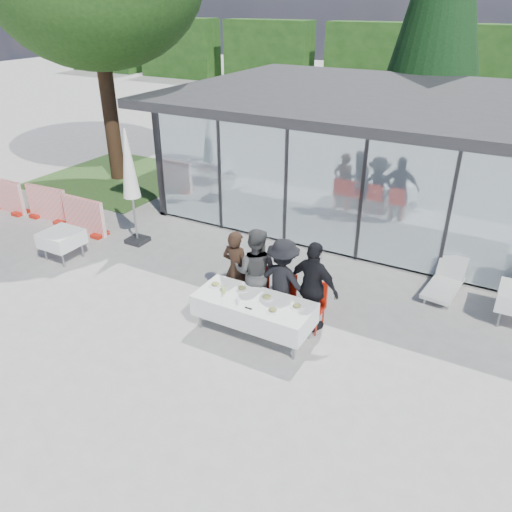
{
  "coord_description": "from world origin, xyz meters",
  "views": [
    {
      "loc": [
        4.14,
        -6.65,
        5.74
      ],
      "look_at": [
        -0.21,
        1.2,
        1.09
      ],
      "focal_mm": 35.0,
      "sensor_mm": 36.0,
      "label": 1
    }
  ],
  "objects_px": {
    "diner_chair_b": "(257,287)",
    "diner_chair_c": "(284,294)",
    "spare_table_left": "(61,239)",
    "plate_c": "(267,297)",
    "diner_chair_d": "(314,303)",
    "lounger": "(446,281)",
    "diner_b": "(255,272)",
    "plate_d": "(297,306)",
    "folded_eyeglasses": "(248,308)",
    "diner_chair_a": "(238,281)",
    "plate_b": "(242,288)",
    "diner_a": "(236,269)",
    "diner_d": "(313,287)",
    "construction_barriers": "(8,197)",
    "juice_bottle": "(224,290)",
    "market_umbrella": "(129,171)",
    "plate_extra": "(273,310)",
    "dining_table": "(254,309)",
    "plate_a": "(215,284)"
  },
  "relations": [
    {
      "from": "diner_chair_d",
      "to": "juice_bottle",
      "type": "height_order",
      "value": "diner_chair_d"
    },
    {
      "from": "diner_chair_b",
      "to": "folded_eyeglasses",
      "type": "distance_m",
      "value": 1.16
    },
    {
      "from": "diner_chair_a",
      "to": "plate_extra",
      "type": "bearing_deg",
      "value": -35.95
    },
    {
      "from": "diner_chair_d",
      "to": "plate_d",
      "type": "bearing_deg",
      "value": -97.95
    },
    {
      "from": "diner_chair_c",
      "to": "construction_barriers",
      "type": "relative_size",
      "value": 0.12
    },
    {
      "from": "dining_table",
      "to": "diner_b",
      "type": "bearing_deg",
      "value": 116.81
    },
    {
      "from": "plate_a",
      "to": "diner_b",
      "type": "bearing_deg",
      "value": 47.12
    },
    {
      "from": "diner_b",
      "to": "folded_eyeglasses",
      "type": "distance_m",
      "value": 1.09
    },
    {
      "from": "diner_d",
      "to": "lounger",
      "type": "height_order",
      "value": "diner_d"
    },
    {
      "from": "plate_d",
      "to": "market_umbrella",
      "type": "xyz_separation_m",
      "value": [
        -5.46,
        1.86,
        1.17
      ]
    },
    {
      "from": "spare_table_left",
      "to": "lounger",
      "type": "distance_m",
      "value": 8.99
    },
    {
      "from": "diner_b",
      "to": "construction_barriers",
      "type": "xyz_separation_m",
      "value": [
        -9.14,
        1.19,
        -0.48
      ]
    },
    {
      "from": "diner_chair_b",
      "to": "lounger",
      "type": "xyz_separation_m",
      "value": [
        3.26,
        2.6,
        -0.28
      ]
    },
    {
      "from": "diner_chair_a",
      "to": "juice_bottle",
      "type": "xyz_separation_m",
      "value": [
        0.19,
        -0.84,
        0.29
      ]
    },
    {
      "from": "diner_chair_d",
      "to": "lounger",
      "type": "xyz_separation_m",
      "value": [
        2.02,
        2.6,
        -0.28
      ]
    },
    {
      "from": "dining_table",
      "to": "plate_d",
      "type": "xyz_separation_m",
      "value": [
        0.81,
        0.15,
        0.24
      ]
    },
    {
      "from": "diner_chair_c",
      "to": "plate_c",
      "type": "bearing_deg",
      "value": -96.64
    },
    {
      "from": "diner_b",
      "to": "plate_d",
      "type": "relative_size",
      "value": 7.22
    },
    {
      "from": "plate_b",
      "to": "spare_table_left",
      "type": "height_order",
      "value": "plate_b"
    },
    {
      "from": "diner_chair_d",
      "to": "spare_table_left",
      "type": "relative_size",
      "value": 1.13
    },
    {
      "from": "diner_chair_c",
      "to": "juice_bottle",
      "type": "height_order",
      "value": "diner_chair_c"
    },
    {
      "from": "diner_chair_a",
      "to": "plate_c",
      "type": "relative_size",
      "value": 3.82
    },
    {
      "from": "diner_a",
      "to": "plate_c",
      "type": "distance_m",
      "value": 1.12
    },
    {
      "from": "diner_chair_a",
      "to": "plate_c",
      "type": "distance_m",
      "value": 1.17
    },
    {
      "from": "diner_d",
      "to": "lounger",
      "type": "distance_m",
      "value": 3.41
    },
    {
      "from": "diner_b",
      "to": "folded_eyeglasses",
      "type": "bearing_deg",
      "value": 99.36
    },
    {
      "from": "plate_c",
      "to": "spare_table_left",
      "type": "distance_m",
      "value": 5.78
    },
    {
      "from": "diner_chair_a",
      "to": "plate_c",
      "type": "bearing_deg",
      "value": -30.99
    },
    {
      "from": "diner_a",
      "to": "diner_chair_b",
      "type": "distance_m",
      "value": 0.55
    },
    {
      "from": "diner_chair_b",
      "to": "plate_d",
      "type": "height_order",
      "value": "diner_chair_b"
    },
    {
      "from": "diner_chair_a",
      "to": "plate_d",
      "type": "xyz_separation_m",
      "value": [
        1.6,
        -0.6,
        0.24
      ]
    },
    {
      "from": "diner_chair_a",
      "to": "lounger",
      "type": "bearing_deg",
      "value": 35.07
    },
    {
      "from": "plate_d",
      "to": "plate_b",
      "type": "bearing_deg",
      "value": 177.4
    },
    {
      "from": "diner_chair_b",
      "to": "diner_chair_c",
      "type": "height_order",
      "value": "same"
    },
    {
      "from": "diner_a",
      "to": "juice_bottle",
      "type": "distance_m",
      "value": 0.8
    },
    {
      "from": "diner_b",
      "to": "diner_d",
      "type": "xyz_separation_m",
      "value": [
        1.24,
        0.0,
        -0.0
      ]
    },
    {
      "from": "diner_chair_b",
      "to": "folded_eyeglasses",
      "type": "relative_size",
      "value": 6.96
    },
    {
      "from": "plate_c",
      "to": "folded_eyeglasses",
      "type": "xyz_separation_m",
      "value": [
        -0.13,
        -0.47,
        -0.02
      ]
    },
    {
      "from": "diner_b",
      "to": "market_umbrella",
      "type": "xyz_separation_m",
      "value": [
        -4.3,
        1.33,
        1.03
      ]
    },
    {
      "from": "diner_chair_c",
      "to": "plate_d",
      "type": "relative_size",
      "value": 3.82
    },
    {
      "from": "folded_eyeglasses",
      "to": "plate_d",
      "type": "bearing_deg",
      "value": 31.59
    },
    {
      "from": "diner_b",
      "to": "diner_chair_c",
      "type": "height_order",
      "value": "diner_b"
    },
    {
      "from": "spare_table_left",
      "to": "diner_chair_c",
      "type": "bearing_deg",
      "value": 3.34
    },
    {
      "from": "diner_a",
      "to": "diner_d",
      "type": "bearing_deg",
      "value": -177.5
    },
    {
      "from": "diner_chair_c",
      "to": "juice_bottle",
      "type": "xyz_separation_m",
      "value": [
        -0.86,
        -0.84,
        0.29
      ]
    },
    {
      "from": "diner_chair_b",
      "to": "plate_d",
      "type": "bearing_deg",
      "value": -27.37
    },
    {
      "from": "plate_d",
      "to": "construction_barriers",
      "type": "relative_size",
      "value": 0.03
    },
    {
      "from": "diner_b",
      "to": "spare_table_left",
      "type": "relative_size",
      "value": 2.14
    },
    {
      "from": "diner_chair_a",
      "to": "diner_chair_c",
      "type": "distance_m",
      "value": 1.05
    },
    {
      "from": "plate_c",
      "to": "spare_table_left",
      "type": "xyz_separation_m",
      "value": [
        -5.77,
        0.25,
        -0.22
      ]
    }
  ]
}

